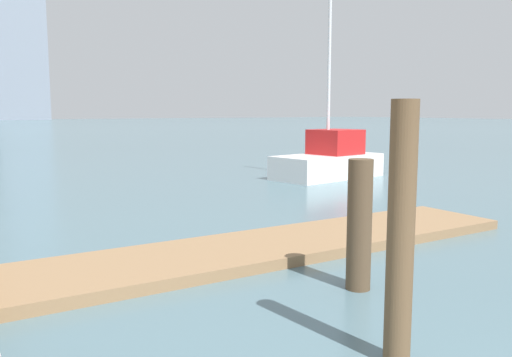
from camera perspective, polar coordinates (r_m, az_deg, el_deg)
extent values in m
plane|color=slate|center=(20.79, -22.21, -0.02)|extent=(300.00, 300.00, 0.00)
cube|color=#93704C|center=(9.32, 1.35, -7.44)|extent=(10.20, 2.00, 0.18)
cylinder|color=brown|center=(5.24, 15.43, -5.91)|extent=(0.26, 0.26, 2.58)
cylinder|color=brown|center=(7.39, 11.15, -4.96)|extent=(0.34, 0.34, 1.82)
cube|color=white|center=(19.65, 7.76, 1.32)|extent=(4.52, 2.64, 0.86)
cube|color=red|center=(19.90, 8.60, 3.95)|extent=(1.85, 1.81, 0.92)
cylinder|color=silver|center=(19.58, 7.93, 10.90)|extent=(0.12, 0.12, 5.70)
cube|color=gray|center=(166.89, -24.50, 14.90)|extent=(14.08, 13.86, 52.50)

